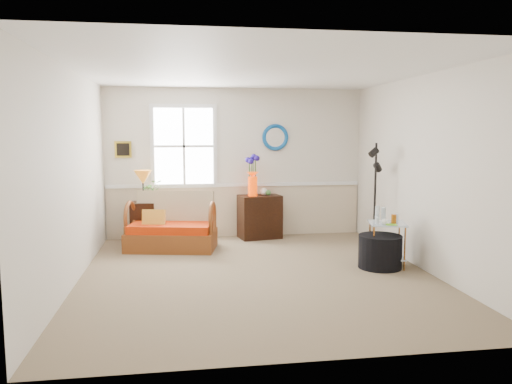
{
  "coord_description": "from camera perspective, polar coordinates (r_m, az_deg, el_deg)",
  "views": [
    {
      "loc": [
        -0.95,
        -6.22,
        1.84
      ],
      "look_at": [
        0.03,
        0.3,
        1.05
      ],
      "focal_mm": 35.0,
      "sensor_mm": 36.0,
      "label": 1
    }
  ],
  "objects": [
    {
      "name": "lamp_stand",
      "position": [
        8.5,
        -12.78,
        -3.45
      ],
      "size": [
        0.4,
        0.4,
        0.69
      ],
      "primitive_type": null,
      "rotation": [
        0.0,
        0.0,
        -0.01
      ],
      "color": "black",
      "rests_on": "floor"
    },
    {
      "name": "floor",
      "position": [
        6.56,
        0.13,
        -9.45
      ],
      "size": [
        4.5,
        5.0,
        0.01
      ],
      "primitive_type": "cube",
      "color": "#7B6B53",
      "rests_on": "ground"
    },
    {
      "name": "table_lamp",
      "position": [
        8.39,
        -12.77,
        0.63
      ],
      "size": [
        0.35,
        0.35,
        0.53
      ],
      "primitive_type": null,
      "rotation": [
        0.0,
        0.0,
        0.23
      ],
      "color": "#C66E1A",
      "rests_on": "lamp_stand"
    },
    {
      "name": "floor_lamp",
      "position": [
        7.82,
        13.43,
        -0.68
      ],
      "size": [
        0.3,
        0.3,
        1.68
      ],
      "primitive_type": null,
      "rotation": [
        0.0,
        0.0,
        0.31
      ],
      "color": "black",
      "rests_on": "floor"
    },
    {
      "name": "flower_vase",
      "position": [
        8.54,
        -0.39,
        1.86
      ],
      "size": [
        0.24,
        0.24,
        0.69
      ],
      "primitive_type": null,
      "rotation": [
        0.0,
        0.0,
        -0.21
      ],
      "color": "#DB3300",
      "rests_on": "cabinet"
    },
    {
      "name": "walls",
      "position": [
        6.32,
        0.14,
        1.94
      ],
      "size": [
        4.51,
        5.01,
        2.6
      ],
      "color": "beige",
      "rests_on": "floor"
    },
    {
      "name": "window",
      "position": [
        8.69,
        -8.24,
        5.2
      ],
      "size": [
        1.14,
        0.06,
        1.44
      ],
      "primitive_type": null,
      "color": "white",
      "rests_on": "walls"
    },
    {
      "name": "cabinet",
      "position": [
        8.71,
        0.41,
        -2.83
      ],
      "size": [
        0.77,
        0.57,
        0.75
      ],
      "primitive_type": null,
      "rotation": [
        0.0,
        0.0,
        0.18
      ],
      "color": "black",
      "rests_on": "floor"
    },
    {
      "name": "picture",
      "position": [
        8.76,
        -14.95,
        4.72
      ],
      "size": [
        0.28,
        0.03,
        0.28
      ],
      "primitive_type": "cube",
      "color": "#AD9029",
      "rests_on": "walls"
    },
    {
      "name": "chair_rail",
      "position": [
        8.79,
        -2.29,
        0.84
      ],
      "size": [
        4.46,
        0.04,
        0.06
      ],
      "primitive_type": "cube",
      "color": "white",
      "rests_on": "walls"
    },
    {
      "name": "side_table",
      "position": [
        7.11,
        14.7,
        -5.84
      ],
      "size": [
        0.58,
        0.58,
        0.61
      ],
      "primitive_type": null,
      "rotation": [
        0.0,
        0.0,
        -0.24
      ],
      "color": "#9F6328",
      "rests_on": "floor"
    },
    {
      "name": "throw_pillow",
      "position": [
        7.94,
        -11.6,
        -3.24
      ],
      "size": [
        0.36,
        0.15,
        0.35
      ],
      "primitive_type": null,
      "rotation": [
        0.0,
        0.0,
        -0.19
      ],
      "color": "orange",
      "rests_on": "loveseat"
    },
    {
      "name": "tabletop_items",
      "position": [
        7.01,
        14.68,
        -2.57
      ],
      "size": [
        0.44,
        0.44,
        0.22
      ],
      "primitive_type": null,
      "rotation": [
        0.0,
        0.0,
        -0.24
      ],
      "color": "silver",
      "rests_on": "side_table"
    },
    {
      "name": "ottoman",
      "position": [
        7.04,
        13.99,
        -6.62
      ],
      "size": [
        0.76,
        0.76,
        0.45
      ],
      "primitive_type": "cylinder",
      "rotation": [
        0.0,
        0.0,
        0.37
      ],
      "color": "black",
      "rests_on": "floor"
    },
    {
      "name": "potted_plant",
      "position": [
        8.43,
        -11.8,
        -0.15
      ],
      "size": [
        0.43,
        0.45,
        0.29
      ],
      "primitive_type": "imported",
      "rotation": [
        0.0,
        0.0,
        0.31
      ],
      "color": "#427532",
      "rests_on": "lamp_stand"
    },
    {
      "name": "loveseat",
      "position": [
        7.97,
        -9.65,
        -3.33
      ],
      "size": [
        1.49,
        1.03,
        0.89
      ],
      "primitive_type": null,
      "rotation": [
        0.0,
        0.0,
        -0.2
      ],
      "color": "brown",
      "rests_on": "floor"
    },
    {
      "name": "ceiling",
      "position": [
        6.34,
        0.14,
        13.74
      ],
      "size": [
        4.5,
        5.0,
        0.01
      ],
      "primitive_type": "cube",
      "color": "white",
      "rests_on": "walls"
    },
    {
      "name": "wainscot",
      "position": [
        8.86,
        -2.29,
        -2.18
      ],
      "size": [
        4.46,
        0.02,
        0.9
      ],
      "primitive_type": "cube",
      "color": "#C3AF91",
      "rests_on": "walls"
    },
    {
      "name": "mirror",
      "position": [
        8.86,
        2.21,
        6.26
      ],
      "size": [
        0.47,
        0.07,
        0.47
      ],
      "primitive_type": "torus",
      "rotation": [
        1.57,
        0.0,
        0.0
      ],
      "color": "#0C64B0",
      "rests_on": "walls"
    }
  ]
}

